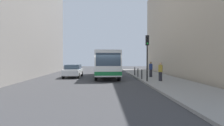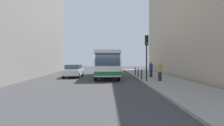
{
  "view_description": "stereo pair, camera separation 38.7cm",
  "coord_description": "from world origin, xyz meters",
  "views": [
    {
      "loc": [
        -0.34,
        -19.62,
        2.16
      ],
      "look_at": [
        0.56,
        2.75,
        1.7
      ],
      "focal_mm": 33.42,
      "sensor_mm": 36.0,
      "label": 1
    },
    {
      "loc": [
        0.05,
        -19.64,
        2.16
      ],
      "look_at": [
        0.56,
        2.75,
        1.7
      ],
      "focal_mm": 33.42,
      "sensor_mm": 36.0,
      "label": 2
    }
  ],
  "objects": [
    {
      "name": "pedestrian_near_signal",
      "position": [
        4.8,
        -1.0,
        0.98
      ],
      "size": [
        0.38,
        0.38,
        1.67
      ],
      "rotation": [
        0.0,
        0.0,
        2.61
      ],
      "color": "#26262D",
      "rests_on": "sidewalk"
    },
    {
      "name": "building_right",
      "position": [
        11.5,
        4.0,
        6.56
      ],
      "size": [
        7.0,
        32.0,
        13.13
      ],
      "primitive_type": "cube",
      "color": "#B2A38C",
      "rests_on": "ground"
    },
    {
      "name": "ground_plane",
      "position": [
        0.0,
        0.0,
        0.0
      ],
      "size": [
        80.0,
        80.0,
        0.0
      ],
      "primitive_type": "plane",
      "color": "#38383A"
    },
    {
      "name": "bollard_mid",
      "position": [
        3.45,
        3.21,
        0.62
      ],
      "size": [
        0.11,
        0.11,
        0.95
      ],
      "primitive_type": "cylinder",
      "color": "black",
      "rests_on": "sidewalk"
    },
    {
      "name": "bus",
      "position": [
        -0.06,
        4.85,
        1.73
      ],
      "size": [
        2.79,
        11.08,
        3.0
      ],
      "rotation": [
        0.0,
        0.0,
        3.17
      ],
      "color": "white",
      "rests_on": "ground"
    },
    {
      "name": "car_beside_bus",
      "position": [
        -3.88,
        4.65,
        0.78
      ],
      "size": [
        1.93,
        4.43,
        1.48
      ],
      "rotation": [
        0.0,
        0.0,
        3.12
      ],
      "color": "silver",
      "rests_on": "ground"
    },
    {
      "name": "pedestrian_mid_sidewalk",
      "position": [
        4.87,
        3.16,
        0.99
      ],
      "size": [
        0.38,
        0.38,
        1.68
      ],
      "rotation": [
        0.0,
        0.0,
        1.71
      ],
      "color": "#26262D",
      "rests_on": "sidewalk"
    },
    {
      "name": "car_behind_bus",
      "position": [
        -0.22,
        13.84,
        0.78
      ],
      "size": [
        2.13,
        4.52,
        1.48
      ],
      "rotation": [
        0.0,
        0.0,
        3.22
      ],
      "color": "navy",
      "rests_on": "ground"
    },
    {
      "name": "bollard_near",
      "position": [
        3.45,
        0.87,
        0.62
      ],
      "size": [
        0.11,
        0.11,
        0.95
      ],
      "primitive_type": "cylinder",
      "color": "black",
      "rests_on": "sidewalk"
    },
    {
      "name": "sidewalk",
      "position": [
        5.4,
        0.0,
        0.07
      ],
      "size": [
        4.4,
        40.0,
        0.15
      ],
      "primitive_type": "cube",
      "color": "gray",
      "rests_on": "ground"
    },
    {
      "name": "traffic_light",
      "position": [
        3.55,
        -1.18,
        3.01
      ],
      "size": [
        0.28,
        0.33,
        4.1
      ],
      "color": "black",
      "rests_on": "sidewalk"
    },
    {
      "name": "bollard_far",
      "position": [
        3.45,
        5.56,
        0.62
      ],
      "size": [
        0.11,
        0.11,
        0.95
      ],
      "primitive_type": "cylinder",
      "color": "black",
      "rests_on": "sidewalk"
    }
  ]
}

